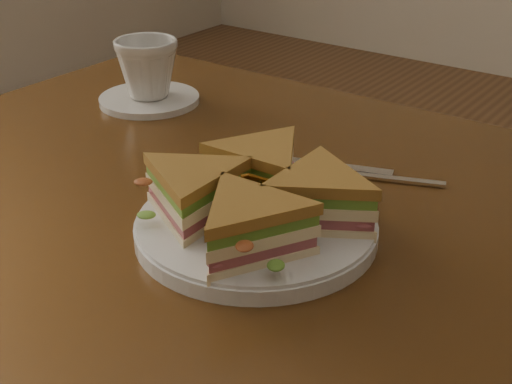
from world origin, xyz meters
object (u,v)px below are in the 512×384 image
plate (256,228)px  saucer (149,99)px  sandwich_wedges (256,196)px  knife (301,163)px  spoon (330,171)px  table (292,300)px  coffee_cup (147,68)px

plate → saucer: 0.43m
plate → sandwich_wedges: 0.04m
plate → knife: plate is taller
plate → knife: size_ratio=1.20×
knife → spoon: bearing=-22.1°
knife → saucer: saucer is taller
table → coffee_cup: coffee_cup is taller
spoon → saucer: (-0.35, 0.06, 0.00)m
table → coffee_cup: 0.45m
sandwich_wedges → spoon: 0.18m
sandwich_wedges → coffee_cup: coffee_cup is taller
table → spoon: 0.17m
spoon → coffee_cup: 0.36m
table → saucer: size_ratio=7.89×
plate → coffee_cup: bearing=148.2°
plate → spoon: plate is taller
sandwich_wedges → spoon: (-0.01, 0.17, -0.04)m
table → saucer: saucer is taller
saucer → coffee_cup: bearing=0.0°
spoon → knife: 0.04m
sandwich_wedges → knife: bearing=108.1°
spoon → knife: size_ratio=0.84×
plate → coffee_cup: 0.43m
sandwich_wedges → knife: (-0.06, 0.17, -0.04)m
sandwich_wedges → knife: sandwich_wedges is taller
spoon → sandwich_wedges: bearing=-106.8°
sandwich_wedges → saucer: 0.43m
sandwich_wedges → knife: 0.19m
table → plate: plate is taller
table → sandwich_wedges: 0.15m
plate → saucer: (-0.37, 0.23, -0.00)m
coffee_cup → knife: bearing=-5.6°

